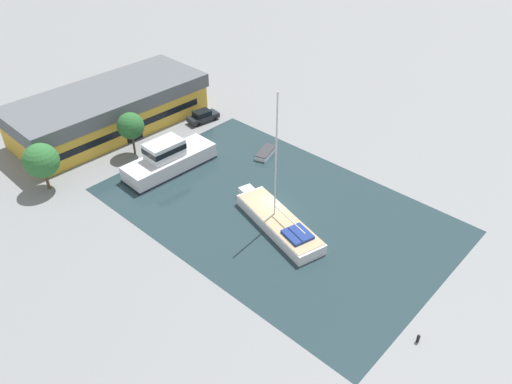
{
  "coord_description": "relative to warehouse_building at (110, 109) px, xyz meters",
  "views": [
    {
      "loc": [
        -33.08,
        -27.83,
        33.61
      ],
      "look_at": [
        0.0,
        2.79,
        1.0
      ],
      "focal_mm": 35.0,
      "sensor_mm": 36.0,
      "label": 1
    }
  ],
  "objects": [
    {
      "name": "quay_tree_by_water",
      "position": [
        -13.56,
        -7.15,
        0.98
      ],
      "size": [
        3.98,
        3.98,
        5.79
      ],
      "color": "brown",
      "rests_on": "ground"
    },
    {
      "name": "water_canal",
      "position": [
        1.21,
        -29.03,
        -2.8
      ],
      "size": [
        24.18,
        37.24,
        0.01
      ],
      "primitive_type": "cube",
      "color": "#23383D",
      "rests_on": "ground"
    },
    {
      "name": "motor_cruiser",
      "position": [
        -1.51,
        -14.33,
        -1.33
      ],
      "size": [
        11.87,
        4.45,
        4.04
      ],
      "rotation": [
        0.0,
        0.0,
        1.53
      ],
      "color": "silver",
      "rests_on": "water_canal"
    },
    {
      "name": "parked_car",
      "position": [
        9.77,
        -8.01,
        -1.98
      ],
      "size": [
        4.71,
        2.54,
        1.67
      ],
      "rotation": [
        0.0,
        0.0,
        4.56
      ],
      "color": "#1E2328",
      "rests_on": "ground"
    },
    {
      "name": "warehouse_building",
      "position": [
        0.0,
        0.0,
        0.0
      ],
      "size": [
        26.86,
        11.75,
        5.54
      ],
      "rotation": [
        0.0,
        0.0,
        -0.02
      ],
      "color": "gold",
      "rests_on": "ground"
    },
    {
      "name": "sailboat_moored",
      "position": [
        -0.78,
        -31.23,
        -2.1
      ],
      "size": [
        6.3,
        13.13,
        14.99
      ],
      "rotation": [
        0.0,
        0.0,
        -0.27
      ],
      "color": "white",
      "rests_on": "water_canal"
    },
    {
      "name": "ground_plane",
      "position": [
        1.21,
        -29.03,
        -2.81
      ],
      "size": [
        440.0,
        440.0,
        0.0
      ],
      "primitive_type": "plane",
      "color": "gray"
    },
    {
      "name": "small_dinghy",
      "position": [
        8.99,
        -20.71,
        -2.45
      ],
      "size": [
        3.83,
        2.48,
        0.7
      ],
      "rotation": [
        0.0,
        0.0,
        5.02
      ],
      "color": "white",
      "rests_on": "water_canal"
    },
    {
      "name": "quay_tree_near_building",
      "position": [
        -2.18,
        -8.17,
        1.24
      ],
      "size": [
        3.35,
        3.35,
        5.73
      ],
      "color": "brown",
      "rests_on": "ground"
    },
    {
      "name": "mooring_bollard",
      "position": [
        -4.08,
        -49.03,
        -2.39
      ],
      "size": [
        0.29,
        0.29,
        0.78
      ],
      "color": "black",
      "rests_on": "ground"
    }
  ]
}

